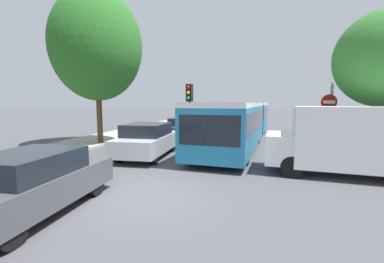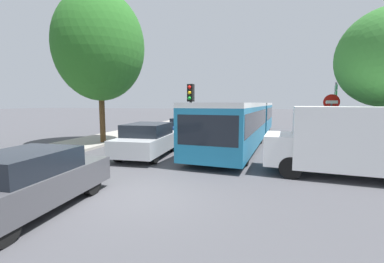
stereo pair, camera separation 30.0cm
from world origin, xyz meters
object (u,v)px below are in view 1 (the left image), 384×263
(queued_car_black, at_px, (211,117))
(no_entry_sign, at_px, (328,115))
(white_van, at_px, (352,139))
(queued_car_white, at_px, (198,121))
(traffic_light, at_px, (189,102))
(queued_car_blue, at_px, (183,128))
(direction_sign_post, at_px, (331,101))
(articulated_bus, at_px, (242,119))
(queued_car_silver, at_px, (148,140))
(queued_car_graphite, at_px, (31,183))
(city_bus_rear, at_px, (228,108))
(queued_car_green, at_px, (217,115))
(tree_left_mid, at_px, (97,46))

(queued_car_black, height_order, no_entry_sign, no_entry_sign)
(queued_car_black, xyz_separation_m, white_van, (7.84, -19.88, 0.48))
(queued_car_white, distance_m, traffic_light, 10.19)
(queued_car_blue, bearing_deg, direction_sign_post, -94.83)
(articulated_bus, bearing_deg, direction_sign_post, 93.96)
(no_entry_sign, bearing_deg, direction_sign_post, 163.38)
(queued_car_silver, bearing_deg, queued_car_graphite, 177.15)
(city_bus_rear, height_order, queued_car_green, city_bus_rear)
(queued_car_graphite, distance_m, queued_car_silver, 6.30)
(queued_car_silver, xyz_separation_m, tree_left_mid, (-4.02, 2.48, 4.86))
(articulated_bus, xyz_separation_m, city_bus_rear, (-4.04, 34.79, -0.05))
(city_bus_rear, relative_size, queued_car_black, 2.51)
(city_bus_rear, bearing_deg, no_entry_sign, -164.30)
(queued_car_silver, bearing_deg, queued_car_black, -2.27)
(queued_car_white, height_order, no_entry_sign, no_entry_sign)
(queued_car_silver, height_order, direction_sign_post, direction_sign_post)
(queued_car_graphite, xyz_separation_m, direction_sign_post, (9.13, 12.04, 1.87))
(queued_car_blue, distance_m, no_entry_sign, 8.99)
(direction_sign_post, relative_size, tree_left_mid, 0.41)
(articulated_bus, xyz_separation_m, queued_car_green, (-4.14, 19.36, -0.72))
(city_bus_rear, distance_m, queued_car_blue, 34.55)
(queued_car_green, bearing_deg, direction_sign_post, -156.95)
(white_van, height_order, tree_left_mid, tree_left_mid)
(queued_car_graphite, distance_m, no_entry_sign, 11.83)
(articulated_bus, relative_size, queued_car_green, 4.20)
(queued_car_graphite, relative_size, queued_car_black, 0.92)
(queued_car_blue, relative_size, no_entry_sign, 1.47)
(traffic_light, bearing_deg, articulated_bus, 157.46)
(white_van, bearing_deg, no_entry_sign, -87.53)
(queued_car_green, relative_size, no_entry_sign, 1.40)
(queued_car_green, bearing_deg, tree_left_mid, 168.08)
(queued_car_black, height_order, traffic_light, traffic_light)
(no_entry_sign, xyz_separation_m, tree_left_mid, (-12.06, 0.23, 3.74))
(traffic_light, xyz_separation_m, tree_left_mid, (-5.41, 0.21, 3.12))
(queued_car_green, distance_m, tree_left_mid, 23.62)
(city_bus_rear, distance_m, queued_car_green, 15.45)
(queued_car_graphite, bearing_deg, no_entry_sign, -45.76)
(queued_car_green, relative_size, direction_sign_post, 1.10)
(queued_car_green, bearing_deg, no_entry_sign, -162.69)
(direction_sign_post, bearing_deg, queued_car_blue, 8.06)
(queued_car_white, relative_size, queued_car_black, 1.01)
(queued_car_graphite, xyz_separation_m, queued_car_white, (-0.18, 18.48, 0.07))
(city_bus_rear, height_order, tree_left_mid, tree_left_mid)
(queued_car_silver, distance_m, white_van, 7.97)
(queued_car_blue, relative_size, direction_sign_post, 1.15)
(no_entry_sign, bearing_deg, city_bus_rear, -168.07)
(queued_car_graphite, bearing_deg, queued_car_white, -1.76)
(city_bus_rear, bearing_deg, queued_car_black, -176.06)
(articulated_bus, bearing_deg, queued_car_silver, -28.27)
(traffic_light, distance_m, no_entry_sign, 6.67)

